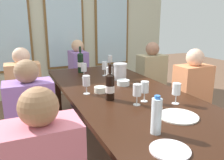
{
  "coord_description": "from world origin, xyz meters",
  "views": [
    {
      "loc": [
        -0.93,
        -1.88,
        1.4
      ],
      "look_at": [
        0.0,
        0.26,
        0.79
      ],
      "focal_mm": 36.61,
      "sensor_mm": 36.0,
      "label": 1
    }
  ],
  "objects_px": {
    "wine_glass_4": "(145,88)",
    "wine_glass_6": "(110,59)",
    "wine_glass_3": "(176,90)",
    "seated_person_4": "(32,128)",
    "dining_table": "(123,98)",
    "wine_glass_5": "(105,66)",
    "metal_pitcher": "(120,71)",
    "seated_person_5": "(191,101)",
    "wine_glass_0": "(86,81)",
    "white_plate_1": "(178,116)",
    "seated_person_0": "(25,97)",
    "seated_person_6": "(79,77)",
    "wine_glass_2": "(137,91)",
    "wine_bottle_0": "(110,86)",
    "wine_glass_7": "(109,72)",
    "tasting_bowl_0": "(123,83)",
    "tasting_bowl_1": "(100,90)",
    "white_plate_0": "(170,150)",
    "seated_person_1": "(151,83)",
    "wine_glass_1": "(84,68)",
    "wine_bottle_1": "(81,62)"
  },
  "relations": [
    {
      "from": "wine_bottle_0",
      "to": "seated_person_5",
      "type": "xyz_separation_m",
      "value": [
        1.05,
        0.15,
        -0.33
      ]
    },
    {
      "from": "metal_pitcher",
      "to": "seated_person_0",
      "type": "relative_size",
      "value": 0.17
    },
    {
      "from": "seated_person_0",
      "to": "wine_glass_4",
      "type": "bearing_deg",
      "value": -52.83
    },
    {
      "from": "wine_bottle_0",
      "to": "wine_glass_2",
      "type": "height_order",
      "value": "wine_bottle_0"
    },
    {
      "from": "wine_glass_0",
      "to": "wine_glass_7",
      "type": "relative_size",
      "value": 1.0
    },
    {
      "from": "seated_person_0",
      "to": "seated_person_6",
      "type": "xyz_separation_m",
      "value": [
        0.85,
        0.73,
        0.0
      ]
    },
    {
      "from": "dining_table",
      "to": "wine_glass_5",
      "type": "height_order",
      "value": "wine_glass_5"
    },
    {
      "from": "wine_bottle_1",
      "to": "wine_glass_5",
      "type": "relative_size",
      "value": 1.95
    },
    {
      "from": "metal_pitcher",
      "to": "wine_glass_7",
      "type": "xyz_separation_m",
      "value": [
        -0.16,
        -0.07,
        0.03
      ]
    },
    {
      "from": "wine_glass_3",
      "to": "seated_person_4",
      "type": "height_order",
      "value": "seated_person_4"
    },
    {
      "from": "metal_pitcher",
      "to": "tasting_bowl_1",
      "type": "xyz_separation_m",
      "value": [
        -0.38,
        -0.35,
        -0.07
      ]
    },
    {
      "from": "tasting_bowl_0",
      "to": "wine_bottle_0",
      "type": "bearing_deg",
      "value": -130.26
    },
    {
      "from": "tasting_bowl_0",
      "to": "tasting_bowl_1",
      "type": "height_order",
      "value": "same"
    },
    {
      "from": "metal_pitcher",
      "to": "seated_person_5",
      "type": "relative_size",
      "value": 0.17
    },
    {
      "from": "wine_glass_4",
      "to": "wine_glass_5",
      "type": "xyz_separation_m",
      "value": [
        0.04,
        0.98,
        -0.0
      ]
    },
    {
      "from": "metal_pitcher",
      "to": "wine_glass_4",
      "type": "distance_m",
      "value": 0.74
    },
    {
      "from": "wine_bottle_0",
      "to": "seated_person_0",
      "type": "relative_size",
      "value": 0.28
    },
    {
      "from": "wine_glass_0",
      "to": "wine_glass_3",
      "type": "xyz_separation_m",
      "value": [
        0.59,
        -0.54,
        -0.0
      ]
    },
    {
      "from": "dining_table",
      "to": "wine_glass_1",
      "type": "xyz_separation_m",
      "value": [
        -0.19,
        0.65,
        0.18
      ]
    },
    {
      "from": "seated_person_4",
      "to": "dining_table",
      "type": "bearing_deg",
      "value": 0.97
    },
    {
      "from": "dining_table",
      "to": "wine_glass_2",
      "type": "xyz_separation_m",
      "value": [
        -0.06,
        -0.37,
        0.18
      ]
    },
    {
      "from": "white_plate_1",
      "to": "seated_person_5",
      "type": "bearing_deg",
      "value": 41.91
    },
    {
      "from": "tasting_bowl_0",
      "to": "seated_person_1",
      "type": "bearing_deg",
      "value": 39.02
    },
    {
      "from": "wine_bottle_0",
      "to": "tasting_bowl_0",
      "type": "bearing_deg",
      "value": 49.74
    },
    {
      "from": "tasting_bowl_1",
      "to": "wine_glass_1",
      "type": "bearing_deg",
      "value": 87.81
    },
    {
      "from": "wine_glass_2",
      "to": "seated_person_4",
      "type": "bearing_deg",
      "value": 155.79
    },
    {
      "from": "seated_person_4",
      "to": "seated_person_5",
      "type": "distance_m",
      "value": 1.7
    },
    {
      "from": "wine_glass_4",
      "to": "wine_glass_6",
      "type": "distance_m",
      "value": 1.46
    },
    {
      "from": "wine_glass_3",
      "to": "wine_glass_5",
      "type": "distance_m",
      "value": 1.15
    },
    {
      "from": "seated_person_1",
      "to": "seated_person_4",
      "type": "height_order",
      "value": "same"
    },
    {
      "from": "seated_person_1",
      "to": "tasting_bowl_0",
      "type": "bearing_deg",
      "value": -140.98
    },
    {
      "from": "white_plate_1",
      "to": "seated_person_5",
      "type": "distance_m",
      "value": 1.04
    },
    {
      "from": "wine_bottle_0",
      "to": "seated_person_4",
      "type": "bearing_deg",
      "value": 166.46
    },
    {
      "from": "dining_table",
      "to": "seated_person_0",
      "type": "bearing_deg",
      "value": 134.92
    },
    {
      "from": "dining_table",
      "to": "metal_pitcher",
      "type": "distance_m",
      "value": 0.47
    },
    {
      "from": "seated_person_4",
      "to": "seated_person_5",
      "type": "bearing_deg",
      "value": -0.13
    },
    {
      "from": "dining_table",
      "to": "wine_glass_6",
      "type": "distance_m",
      "value": 1.17
    },
    {
      "from": "wine_glass_0",
      "to": "seated_person_1",
      "type": "height_order",
      "value": "seated_person_1"
    },
    {
      "from": "wine_bottle_1",
      "to": "wine_glass_2",
      "type": "height_order",
      "value": "wine_bottle_1"
    },
    {
      "from": "metal_pitcher",
      "to": "seated_person_6",
      "type": "bearing_deg",
      "value": 98.01
    },
    {
      "from": "dining_table",
      "to": "seated_person_0",
      "type": "height_order",
      "value": "seated_person_0"
    },
    {
      "from": "wine_glass_1",
      "to": "wine_bottle_0",
      "type": "bearing_deg",
      "value": -91.28
    },
    {
      "from": "tasting_bowl_0",
      "to": "seated_person_6",
      "type": "bearing_deg",
      "value": 94.07
    },
    {
      "from": "wine_bottle_1",
      "to": "seated_person_6",
      "type": "bearing_deg",
      "value": 77.49
    },
    {
      "from": "wine_glass_5",
      "to": "wine_glass_7",
      "type": "bearing_deg",
      "value": -103.17
    },
    {
      "from": "white_plate_0",
      "to": "wine_glass_7",
      "type": "relative_size",
      "value": 1.24
    },
    {
      "from": "wine_bottle_1",
      "to": "seated_person_1",
      "type": "distance_m",
      "value": 1.06
    },
    {
      "from": "white_plate_0",
      "to": "wine_glass_0",
      "type": "distance_m",
      "value": 1.1
    },
    {
      "from": "white_plate_1",
      "to": "wine_glass_3",
      "type": "xyz_separation_m",
      "value": [
        0.15,
        0.22,
        0.11
      ]
    },
    {
      "from": "dining_table",
      "to": "seated_person_5",
      "type": "bearing_deg",
      "value": -1.23
    }
  ]
}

